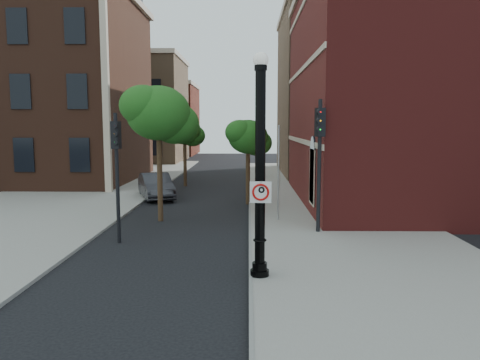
{
  "coord_description": "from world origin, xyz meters",
  "views": [
    {
      "loc": [
        1.98,
        -12.66,
        4.4
      ],
      "look_at": [
        1.72,
        2.0,
        2.67
      ],
      "focal_mm": 35.0,
      "sensor_mm": 36.0,
      "label": 1
    }
  ],
  "objects_px": {
    "lamppost": "(260,178)",
    "traffic_signal_right": "(320,144)",
    "traffic_signal_left": "(117,156)",
    "parked_car": "(156,186)",
    "no_parking_sign": "(261,192)"
  },
  "relations": [
    {
      "from": "no_parking_sign",
      "to": "traffic_signal_left",
      "type": "distance_m",
      "value": 6.76
    },
    {
      "from": "no_parking_sign",
      "to": "parked_car",
      "type": "relative_size",
      "value": 0.13
    },
    {
      "from": "lamppost",
      "to": "traffic_signal_left",
      "type": "relative_size",
      "value": 1.32
    },
    {
      "from": "lamppost",
      "to": "parked_car",
      "type": "distance_m",
      "value": 16.09
    },
    {
      "from": "parked_car",
      "to": "traffic_signal_right",
      "type": "xyz_separation_m",
      "value": [
        8.38,
        -9.2,
        2.88
      ]
    },
    {
      "from": "traffic_signal_left",
      "to": "lamppost",
      "type": "bearing_deg",
      "value": -29.9
    },
    {
      "from": "lamppost",
      "to": "traffic_signal_left",
      "type": "xyz_separation_m",
      "value": [
        -5.18,
        4.11,
        0.32
      ]
    },
    {
      "from": "no_parking_sign",
      "to": "parked_car",
      "type": "xyz_separation_m",
      "value": [
        -5.91,
        14.97,
        -1.8
      ]
    },
    {
      "from": "lamppost",
      "to": "parked_car",
      "type": "height_order",
      "value": "lamppost"
    },
    {
      "from": "lamppost",
      "to": "traffic_signal_left",
      "type": "bearing_deg",
      "value": 141.6
    },
    {
      "from": "no_parking_sign",
      "to": "parked_car",
      "type": "height_order",
      "value": "no_parking_sign"
    },
    {
      "from": "lamppost",
      "to": "traffic_signal_right",
      "type": "xyz_separation_m",
      "value": [
        2.49,
        5.61,
        0.71
      ]
    },
    {
      "from": "traffic_signal_left",
      "to": "traffic_signal_right",
      "type": "relative_size",
      "value": 0.89
    },
    {
      "from": "parked_car",
      "to": "traffic_signal_right",
      "type": "bearing_deg",
      "value": -67.72
    },
    {
      "from": "no_parking_sign",
      "to": "traffic_signal_left",
      "type": "xyz_separation_m",
      "value": [
        -5.19,
        4.27,
        0.7
      ]
    }
  ]
}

